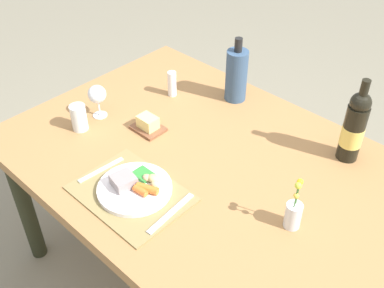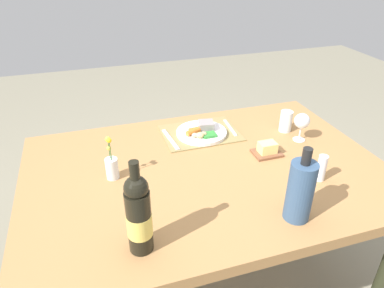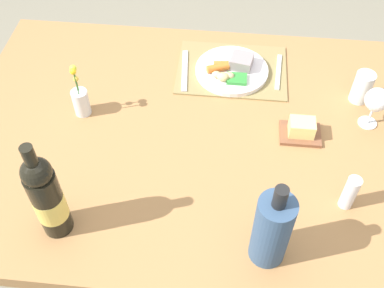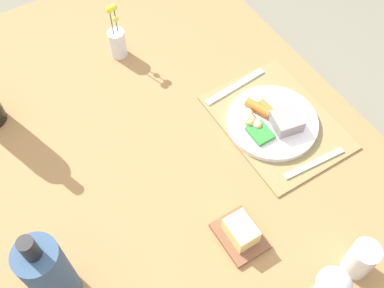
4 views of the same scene
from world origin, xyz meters
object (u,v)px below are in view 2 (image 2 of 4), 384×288
Objects in this scene: salt_shaker at (322,168)px; wine_bottle at (139,215)px; dining_table at (206,182)px; wine_glass at (302,122)px; cooler_bottle at (300,191)px; water_tumbler at (286,122)px; knife at (170,139)px; flower_vase at (112,166)px; dinner_plate at (202,132)px; fork at (230,128)px; butter_dish at (267,150)px.

salt_shaker is 0.81m from wine_bottle.
wine_glass is at bearing -169.54° from dining_table.
water_tumbler is at bearing -117.19° from cooler_bottle.
knife is 1.87× the size of salt_shaker.
dinner_plate is at bearing -153.38° from flower_vase.
fork is at bearing -71.72° from salt_shaker.
flower_vase is (0.31, 0.24, 0.05)m from knife.
knife is at bearing -143.14° from flower_vase.
salt_shaker reaches higher than dinner_plate.
wine_glass is (-0.53, -0.10, 0.18)m from dining_table.
dining_table is 0.32m from dinner_plate.
water_tumbler reaches higher than dinner_plate.
dining_table is at bearing 74.86° from dinner_plate.
water_tumbler is at bearing -146.20° from wine_bottle.
flower_vase is 1.76× the size of water_tumbler.
knife is 0.75× the size of cooler_bottle.
salt_shaker reaches higher than butter_dish.
fork is 0.93m from wine_bottle.
butter_dish reaches higher than knife.
butter_dish is (0.21, 0.19, -0.02)m from water_tumbler.
cooler_bottle reaches higher than flower_vase.
knife is 0.40m from flower_vase.
wine_glass is at bearing 156.51° from dinner_plate.
water_tumbler is at bearing 163.05° from fork.
salt_shaker is at bearing 161.36° from flower_vase.
butter_dish is at bearing 177.69° from flower_vase.
butter_dish reaches higher than dining_table.
cooler_bottle is at bearing 177.72° from wine_bottle.
wine_glass is at bearing -151.97° from wine_bottle.
salt_shaker is (0.09, 0.44, 0.01)m from water_tumbler.
wine_bottle is at bearing -2.28° from cooler_bottle.
fork is at bearing 179.40° from knife.
water_tumbler is (-0.27, 0.10, 0.04)m from fork.
water_tumbler is at bearing -170.30° from flower_vase.
flower_vase reaches higher than dinner_plate.
flower_vase is at bearing -2.31° from butter_dish.
knife is 0.66m from wine_glass.
salt_shaker is at bearing 78.23° from water_tumbler.
fork is at bearing -77.50° from butter_dish.
flower_vase is (0.65, 0.26, 0.05)m from fork.
fork is (-0.25, -0.32, 0.09)m from dining_table.
cooler_bottle is at bearing 90.70° from fork.
water_tumbler is (-0.61, 0.08, 0.04)m from knife.
dinner_plate is at bearing -23.49° from wine_glass.
wine_bottle is (0.44, 0.68, 0.12)m from dinner_plate.
butter_dish is (-0.68, -0.40, -0.12)m from wine_bottle.
dining_table is at bearing 102.32° from knife.
knife is at bearing -7.32° from water_tumbler.
cooler_bottle reaches higher than water_tumbler.
water_tumbler is 1.06m from wine_bottle.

